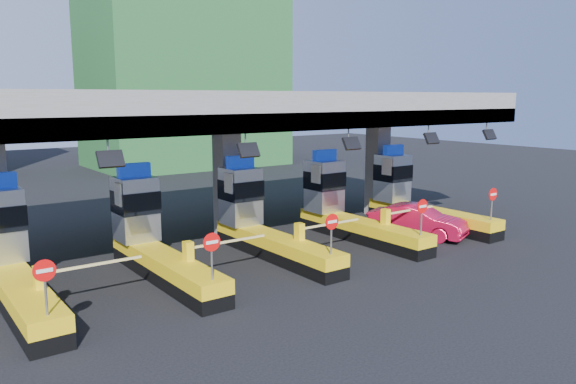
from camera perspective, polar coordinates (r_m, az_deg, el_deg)
ground at (r=24.87m, az=-2.58°, el=-6.21°), size 120.00×120.00×0.00m
toll_canopy at (r=26.38m, az=-6.18°, el=8.16°), size 28.00×12.09×7.00m
toll_lane_far_left at (r=21.17m, az=-26.35°, el=-6.13°), size 4.43×8.00×4.16m
toll_lane_left at (r=22.48m, az=-13.71°, el=-4.51°), size 4.43×8.00×4.16m
toll_lane_center at (r=24.76m, az=-2.96°, el=-2.95°), size 4.43×8.00×4.16m
toll_lane_right at (r=27.75m, az=5.70°, el=-1.61°), size 4.43×8.00×4.16m
toll_lane_far_right at (r=31.26m, az=12.54°, el=-0.53°), size 4.43×8.00×4.16m
bg_building_scaffold at (r=58.20m, az=-10.69°, el=16.57°), size 18.00×12.00×28.00m
red_car at (r=28.27m, az=12.96°, el=-2.88°), size 3.32×5.03×1.57m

